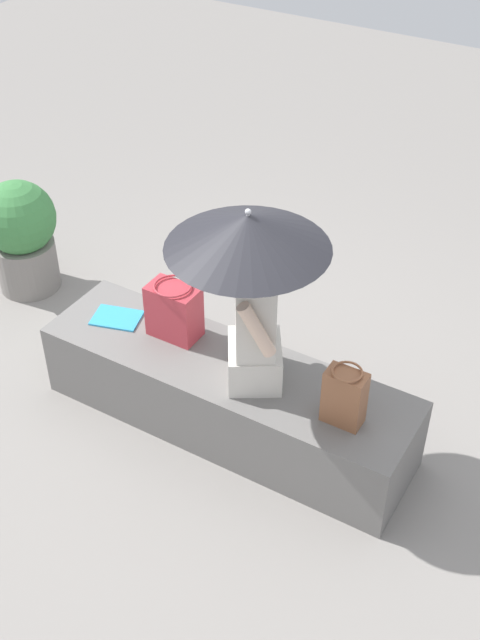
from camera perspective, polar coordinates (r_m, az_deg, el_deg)
name	(u,v)px	position (r m, az deg, el deg)	size (l,w,h in m)	color
ground_plane	(227,424)	(4.75, -0.94, -7.43)	(14.00, 14.00, 0.00)	gray
stone_bench	(226,395)	(4.58, -0.97, -5.38)	(2.18, 0.59, 0.47)	slate
person_seated	(255,320)	(4.10, 1.08, -0.01)	(0.42, 0.50, 0.90)	beige
parasol	(248,232)	(3.75, 0.57, 6.30)	(0.81, 0.81, 1.06)	#B7B7BC
handbag_black	(344,397)	(4.03, 7.45, -5.43)	(0.21, 0.16, 0.34)	brown
tote_bag_canvas	(174,311)	(4.54, -4.72, 0.67)	(0.29, 0.22, 0.35)	#B2333D
magazine	(117,318)	(4.80, -8.76, 0.15)	(0.28, 0.20, 0.01)	#339ED1
planter_near	(21,233)	(5.78, -15.29, 5.96)	(0.51, 0.51, 0.83)	gray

